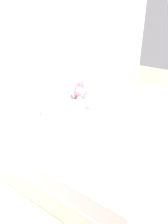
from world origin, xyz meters
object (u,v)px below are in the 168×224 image
Objects in this scene: table_lamp at (87,85)px; flower_vase at (79,92)px; nightstand at (88,116)px; bed at (83,156)px.

table_lamp is 1.32× the size of flower_vase.
nightstand is 0.58m from table_lamp.
flower_vase is at bearing 175.66° from table_lamp.
table_lamp is (1.11, 0.72, 0.55)m from bed.
table_lamp reaches higher than flower_vase.
nightstand is at bearing -29.77° from flower_vase.
bed is 4.96× the size of table_lamp.
nightstand is 1.62× the size of table_lamp.
bed is 1.23m from nightstand.
flower_vase is (-0.15, 0.08, 0.50)m from nightstand.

